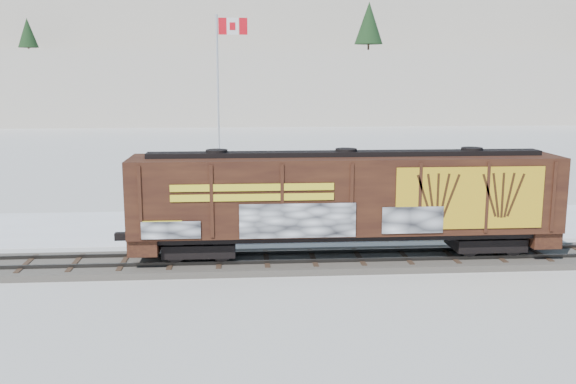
{
  "coord_description": "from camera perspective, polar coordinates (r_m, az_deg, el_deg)",
  "views": [
    {
      "loc": [
        -1.01,
        -26.42,
        7.97
      ],
      "look_at": [
        1.14,
        3.0,
        2.63
      ],
      "focal_mm": 40.0,
      "sensor_mm": 36.0,
      "label": 1
    }
  ],
  "objects": [
    {
      "name": "ground",
      "position": [
        27.62,
        -1.93,
        -6.51
      ],
      "size": [
        500.0,
        500.0,
        0.0
      ],
      "primitive_type": "plane",
      "color": "white",
      "rests_on": "ground"
    },
    {
      "name": "car_silver",
      "position": [
        34.36,
        -5.19,
        -1.71
      ],
      "size": [
        5.17,
        2.76,
        1.67
      ],
      "primitive_type": "imported",
      "rotation": [
        0.0,
        0.0,
        1.74
      ],
      "color": "#B5B7BD",
      "rests_on": "parking_strip"
    },
    {
      "name": "parking_strip",
      "position": [
        34.86,
        -2.42,
        -2.94
      ],
      "size": [
        40.0,
        8.0,
        0.03
      ],
      "primitive_type": "cube",
      "color": "white",
      "rests_on": "ground"
    },
    {
      "name": "car_dark",
      "position": [
        35.12,
        5.79,
        -1.79
      ],
      "size": [
        4.5,
        2.11,
        1.27
      ],
      "primitive_type": "imported",
      "rotation": [
        0.0,
        0.0,
        1.49
      ],
      "color": "black",
      "rests_on": "parking_strip"
    },
    {
      "name": "hopper_railcar",
      "position": [
        27.25,
        5.13,
        -0.48
      ],
      "size": [
        17.97,
        3.06,
        4.45
      ],
      "color": "black",
      "rests_on": "rail_track"
    },
    {
      "name": "hillside",
      "position": [
        166.34,
        -3.95,
        12.45
      ],
      "size": [
        360.0,
        110.0,
        93.0
      ],
      "color": "white",
      "rests_on": "ground"
    },
    {
      "name": "car_white",
      "position": [
        33.17,
        -8.19,
        -2.3
      ],
      "size": [
        4.87,
        1.99,
        1.57
      ],
      "primitive_type": "imported",
      "rotation": [
        0.0,
        0.0,
        1.64
      ],
      "color": "silver",
      "rests_on": "parking_strip"
    },
    {
      "name": "rail_track",
      "position": [
        27.58,
        -1.93,
        -6.22
      ],
      "size": [
        50.0,
        3.4,
        0.43
      ],
      "color": "#59544C",
      "rests_on": "ground"
    },
    {
      "name": "flagpole",
      "position": [
        40.18,
        -6.01,
        4.98
      ],
      "size": [
        2.3,
        0.9,
        11.64
      ],
      "color": "silver",
      "rests_on": "ground"
    }
  ]
}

